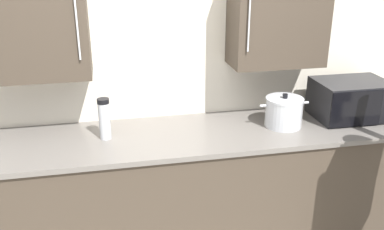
# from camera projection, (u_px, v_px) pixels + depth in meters

# --- Properties ---
(back_wall_tiled) EXTENTS (4.31, 0.44, 2.75)m
(back_wall_tiled) POSITION_uv_depth(u_px,v_px,m) (160.00, 50.00, 3.07)
(back_wall_tiled) COLOR beige
(back_wall_tiled) RESTS_ON ground_plane
(counter_unit) EXTENTS (3.84, 0.71, 0.94)m
(counter_unit) POSITION_uv_depth(u_px,v_px,m) (170.00, 194.00, 3.10)
(counter_unit) COLOR #3D3328
(counter_unit) RESTS_ON ground_plane
(microwave_oven) EXTENTS (0.53, 0.40, 0.28)m
(microwave_oven) POSITION_uv_depth(u_px,v_px,m) (348.00, 100.00, 3.17)
(microwave_oven) COLOR black
(microwave_oven) RESTS_ON counter_unit
(thermos_flask) EXTENTS (0.08, 0.08, 0.28)m
(thermos_flask) POSITION_uv_depth(u_px,v_px,m) (104.00, 119.00, 2.82)
(thermos_flask) COLOR #B7BABF
(thermos_flask) RESTS_ON counter_unit
(stock_pot) EXTENTS (0.36, 0.27, 0.24)m
(stock_pot) POSITION_uv_depth(u_px,v_px,m) (284.00, 112.00, 3.03)
(stock_pot) COLOR #B7BABF
(stock_pot) RESTS_ON counter_unit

